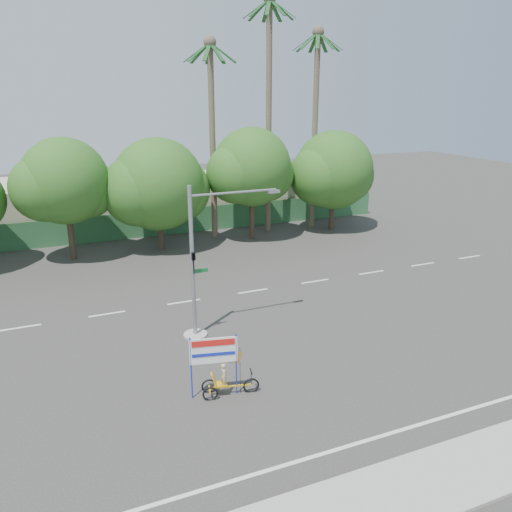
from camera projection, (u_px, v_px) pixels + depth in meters
name	position (u px, v px, depth m)	size (l,w,h in m)	color
ground	(281.00, 367.00, 20.46)	(120.00, 120.00, 0.00)	#33302D
sidewalk_near	(396.00, 495.00, 13.86)	(50.00, 2.40, 0.12)	gray
fence	(164.00, 223.00, 39.01)	(38.00, 0.08, 2.00)	#336B3D
building_left	(24.00, 209.00, 39.01)	(12.00, 8.00, 4.00)	beige
building_right	(239.00, 194.00, 45.61)	(14.00, 8.00, 3.60)	beige
tree_left	(64.00, 184.00, 32.11)	(6.66, 5.60, 8.07)	#473828
tree_center	(157.00, 187.00, 34.47)	(7.62, 6.40, 7.85)	#473828
tree_right	(251.00, 170.00, 36.78)	(6.90, 5.80, 8.36)	#473828
tree_far_right	(333.00, 173.00, 39.51)	(7.38, 6.20, 7.94)	#473828
palm_tall	(269.00, 96.00, 37.20)	(3.73, 3.79, 17.45)	#70604C
palm_mid	(315.00, 110.00, 38.99)	(3.73, 3.79, 15.45)	#70604C
palm_short	(212.00, 119.00, 36.07)	(3.73, 3.79, 14.45)	#70604C
traffic_signal	(200.00, 276.00, 22.24)	(4.72, 1.10, 7.00)	gray
trike_billboard	(221.00, 371.00, 18.23)	(2.50, 0.89, 2.50)	black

